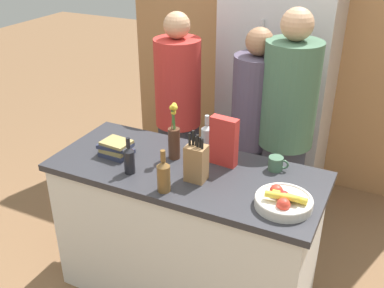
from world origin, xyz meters
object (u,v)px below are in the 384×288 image
bottle_oil (163,175)px  person_in_blue (254,126)px  bottle_wine (129,159)px  cereal_box (224,141)px  flower_vase (174,138)px  fruit_bowl (283,201)px  book_stack (116,148)px  knife_block (196,162)px  person_at_sink (178,108)px  bottle_vinegar (207,137)px  person_in_red_tee (287,124)px  refrigerator (277,89)px  coffee_mug (276,163)px

bottle_oil → person_in_blue: bearing=81.5°
bottle_wine → person_in_blue: 1.04m
cereal_box → flower_vase: bearing=-168.4°
fruit_bowl → book_stack: 1.06m
knife_block → person_at_sink: bearing=123.0°
book_stack → bottle_vinegar: bearing=33.1°
bottle_vinegar → person_in_blue: size_ratio=0.15×
fruit_bowl → bottle_oil: bottle_oil is taller
bottle_wine → person_in_red_tee: (0.65, 0.90, -0.03)m
flower_vase → knife_block: bearing=-36.6°
knife_block → bottle_vinegar: (-0.09, 0.34, -0.02)m
person_in_blue → person_in_red_tee: (0.24, -0.04, 0.08)m
fruit_bowl → knife_block: bearing=175.0°
bottle_oil → person_in_red_tee: 1.05m
refrigerator → book_stack: size_ratio=9.23×
coffee_mug → bottle_oil: (-0.47, -0.47, 0.05)m
fruit_bowl → refrigerator: bearing=107.5°
book_stack → bottle_wine: size_ratio=0.93×
bottle_vinegar → person_at_sink: size_ratio=0.14×
bottle_wine → person_in_red_tee: 1.11m
refrigerator → fruit_bowl: bearing=-72.5°
refrigerator → person_in_blue: bearing=-87.3°
cereal_box → bottle_oil: (-0.17, -0.40, -0.05)m
coffee_mug → bottle_wine: bearing=-151.9°
book_stack → person_in_blue: (0.60, 0.81, -0.07)m
refrigerator → flower_vase: size_ratio=5.34×
fruit_bowl → bottle_oil: bearing=-167.9°
knife_block → book_stack: 0.56m
person_at_sink → person_in_blue: (0.61, -0.02, -0.02)m
fruit_bowl → bottle_oil: 0.63m
flower_vase → bottle_vinegar: bearing=53.2°
bottle_wine → person_at_sink: 0.99m
coffee_mug → book_stack: 0.95m
bottle_vinegar → cereal_box: bearing=-36.1°
book_stack → bottle_wine: bottle_wine is taller
coffee_mug → person_in_blue: bearing=120.0°
bottle_vinegar → person_in_blue: 0.54m
bottle_vinegar → bottle_wine: bearing=-122.1°
bottle_wine → person_in_red_tee: person_in_red_tee is taller
bottle_vinegar → refrigerator: bearing=84.8°
coffee_mug → bottle_oil: bottle_oil is taller
flower_vase → bottle_vinegar: (0.13, 0.18, -0.04)m
book_stack → person_at_sink: (-0.01, 0.83, -0.05)m
bottle_vinegar → person_in_blue: bearing=74.7°
refrigerator → bottle_oil: bearing=-94.1°
coffee_mug → person_in_blue: size_ratio=0.07×
book_stack → knife_block: bearing=-4.3°
fruit_bowl → cereal_box: 0.52m
refrigerator → cereal_box: refrigerator is taller
refrigerator → knife_block: size_ratio=6.49×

